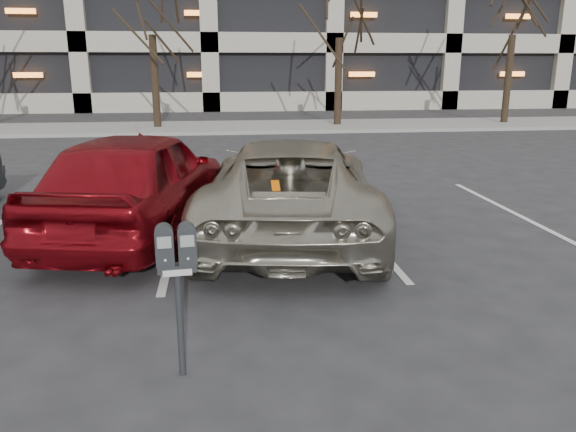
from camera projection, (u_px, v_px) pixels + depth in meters
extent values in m
plane|color=#28282B|center=(286.00, 281.00, 6.51)|extent=(140.00, 140.00, 0.00)
cube|color=gray|center=(236.00, 127.00, 21.82)|extent=(80.00, 4.00, 0.12)
cube|color=silver|center=(176.00, 229.00, 8.55)|extent=(0.10, 5.20, 0.00)
cube|color=silver|center=(356.00, 223.00, 8.88)|extent=(0.10, 5.20, 0.00)
cube|color=silver|center=(522.00, 217.00, 9.22)|extent=(0.10, 5.20, 0.00)
cylinder|color=black|center=(155.00, 83.00, 21.02)|extent=(0.28, 0.28, 3.47)
cylinder|color=black|center=(338.00, 83.00, 21.87)|extent=(0.28, 0.28, 3.40)
cylinder|color=black|center=(508.00, 81.00, 22.68)|extent=(0.28, 0.28, 3.55)
cylinder|color=black|center=(180.00, 324.00, 4.44)|extent=(0.06, 0.06, 0.90)
cube|color=black|center=(177.00, 268.00, 4.32)|extent=(0.31, 0.13, 0.06)
cube|color=silver|center=(177.00, 273.00, 4.27)|extent=(0.22, 0.03, 0.05)
cube|color=gray|center=(164.00, 243.00, 4.18)|extent=(0.11, 0.02, 0.09)
cube|color=gray|center=(187.00, 241.00, 4.22)|extent=(0.11, 0.02, 0.09)
imported|color=#A7A18E|center=(291.00, 187.00, 8.12)|extent=(3.06, 5.39, 1.42)
cube|color=#E15E04|center=(272.00, 148.00, 7.04)|extent=(0.10, 0.20, 0.01)
imported|color=maroon|center=(138.00, 181.00, 8.16)|extent=(2.77, 4.90, 1.57)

